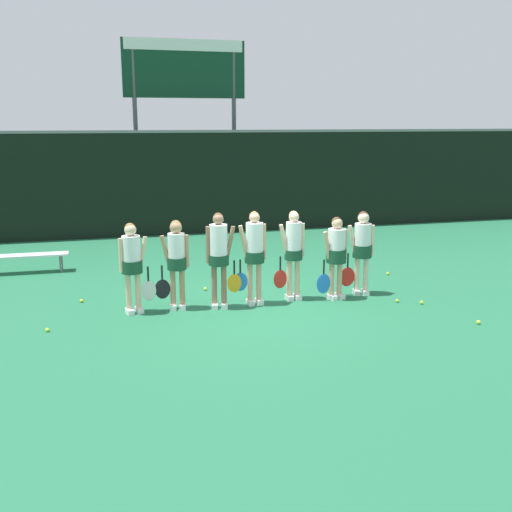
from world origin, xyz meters
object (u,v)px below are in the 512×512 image
(player_1, at_px, (176,257))
(player_3, at_px, (254,250))
(bench_courtside, at_px, (24,257))
(tennis_ball_6, at_px, (205,289))
(player_0, at_px, (132,261))
(player_5, at_px, (336,251))
(tennis_ball_4, at_px, (397,301))
(tennis_ball_2, at_px, (478,322))
(player_2, at_px, (219,252))
(tennis_ball_3, at_px, (422,302))
(scoreboard, at_px, (185,82))
(player_4, at_px, (293,248))
(tennis_ball_1, at_px, (82,301))
(tennis_ball_0, at_px, (388,274))
(player_6, at_px, (362,246))
(tennis_ball_5, at_px, (47,330))

(player_1, distance_m, player_3, 1.44)
(bench_courtside, relative_size, tennis_ball_6, 29.47)
(player_1, bearing_deg, player_0, -167.61)
(player_5, relative_size, tennis_ball_4, 25.03)
(tennis_ball_2, bearing_deg, player_1, 155.54)
(player_2, distance_m, player_3, 0.68)
(bench_courtside, xyz_separation_m, tennis_ball_3, (7.51, -4.46, -0.34))
(tennis_ball_3, xyz_separation_m, tennis_ball_4, (-0.39, 0.23, -0.00))
(scoreboard, xyz_separation_m, player_2, (-0.81, -9.22, -3.52))
(tennis_ball_3, height_order, tennis_ball_4, tennis_ball_3)
(scoreboard, xyz_separation_m, player_3, (-0.14, -9.17, -3.53))
(player_2, xyz_separation_m, tennis_ball_6, (-0.06, 1.19, -1.02))
(tennis_ball_2, relative_size, tennis_ball_6, 1.07)
(player_4, bearing_deg, player_0, 179.94)
(player_1, bearing_deg, player_2, -1.09)
(player_0, xyz_separation_m, tennis_ball_1, (-0.94, 0.89, -0.93))
(player_0, bearing_deg, player_3, -13.08)
(tennis_ball_0, height_order, tennis_ball_2, tennis_ball_2)
(scoreboard, distance_m, tennis_ball_3, 11.37)
(player_4, distance_m, player_5, 0.83)
(tennis_ball_4, bearing_deg, player_0, 172.33)
(player_5, relative_size, player_6, 0.96)
(player_5, xyz_separation_m, player_6, (0.62, 0.16, 0.04))
(player_5, bearing_deg, player_0, 166.60)
(player_2, xyz_separation_m, tennis_ball_3, (3.73, -0.79, -1.02))
(player_0, relative_size, tennis_ball_3, 23.61)
(tennis_ball_2, bearing_deg, bench_courtside, 143.85)
(tennis_ball_2, bearing_deg, tennis_ball_3, 105.15)
(scoreboard, distance_m, player_1, 9.89)
(player_1, xyz_separation_m, player_5, (3.05, -0.15, -0.03))
(scoreboard, distance_m, player_5, 10.03)
(tennis_ball_0, bearing_deg, tennis_ball_3, -100.45)
(player_2, xyz_separation_m, player_5, (2.29, -0.01, -0.11))
(scoreboard, height_order, tennis_ball_3, scoreboard)
(player_2, height_order, player_3, player_2)
(tennis_ball_0, bearing_deg, player_1, -165.90)
(tennis_ball_3, relative_size, tennis_ball_4, 1.08)
(player_1, bearing_deg, tennis_ball_4, -0.37)
(tennis_ball_4, bearing_deg, tennis_ball_6, 152.76)
(player_1, bearing_deg, bench_courtside, 139.79)
(scoreboard, bearing_deg, player_6, -77.03)
(tennis_ball_2, bearing_deg, scoreboard, 106.14)
(tennis_ball_4, bearing_deg, player_1, 170.30)
(scoreboard, relative_size, tennis_ball_0, 86.85)
(player_3, height_order, player_4, player_3)
(player_5, height_order, tennis_ball_5, player_5)
(player_1, xyz_separation_m, player_2, (0.76, -0.14, 0.08))
(player_3, xyz_separation_m, tennis_ball_5, (-3.68, -0.61, -1.01))
(tennis_ball_2, distance_m, tennis_ball_5, 7.24)
(bench_courtside, height_order, player_6, player_6)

